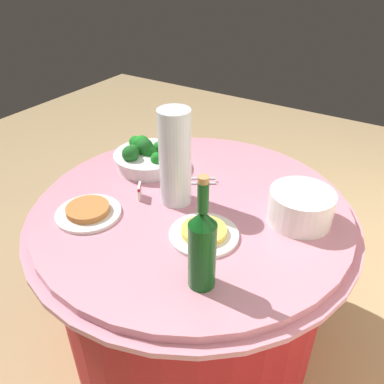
# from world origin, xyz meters

# --- Properties ---
(ground_plane) EXTENTS (6.00, 6.00, 0.00)m
(ground_plane) POSITION_xyz_m (0.00, 0.00, 0.00)
(ground_plane) COLOR tan
(buffet_table) EXTENTS (1.16, 1.16, 0.74)m
(buffet_table) POSITION_xyz_m (0.00, 0.00, 0.38)
(buffet_table) COLOR maroon
(buffet_table) RESTS_ON ground_plane
(broccoli_bowl) EXTENTS (0.28, 0.28, 0.12)m
(broccoli_bowl) POSITION_xyz_m (-0.13, -0.30, 0.79)
(broccoli_bowl) COLOR white
(broccoli_bowl) RESTS_ON buffet_table
(plate_stack) EXTENTS (0.21, 0.21, 0.11)m
(plate_stack) POSITION_xyz_m (-0.11, 0.35, 0.80)
(plate_stack) COLOR white
(plate_stack) RESTS_ON buffet_table
(wine_bottle) EXTENTS (0.07, 0.07, 0.34)m
(wine_bottle) POSITION_xyz_m (0.31, 0.22, 0.87)
(wine_bottle) COLOR #0F4917
(wine_bottle) RESTS_ON buffet_table
(decorative_fruit_vase) EXTENTS (0.11, 0.11, 0.34)m
(decorative_fruit_vase) POSITION_xyz_m (0.01, -0.06, 0.90)
(decorative_fruit_vase) COLOR silver
(decorative_fruit_vase) RESTS_ON buffet_table
(serving_tongs) EXTENTS (0.12, 0.16, 0.01)m
(serving_tongs) POSITION_xyz_m (-0.14, -0.06, 0.74)
(serving_tongs) COLOR silver
(serving_tongs) RESTS_ON buffet_table
(food_plate_peanuts) EXTENTS (0.22, 0.22, 0.03)m
(food_plate_peanuts) POSITION_xyz_m (0.24, -0.26, 0.75)
(food_plate_peanuts) COLOR white
(food_plate_peanuts) RESTS_ON buffet_table
(food_plate_fried_egg) EXTENTS (0.22, 0.22, 0.03)m
(food_plate_fried_egg) POSITION_xyz_m (0.13, 0.13, 0.75)
(food_plate_fried_egg) COLOR white
(food_plate_fried_egg) RESTS_ON buffet_table
(label_placard_front) EXTENTS (0.05, 0.03, 0.05)m
(label_placard_front) POSITION_xyz_m (0.07, -0.18, 0.77)
(label_placard_front) COLOR white
(label_placard_front) RESTS_ON buffet_table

